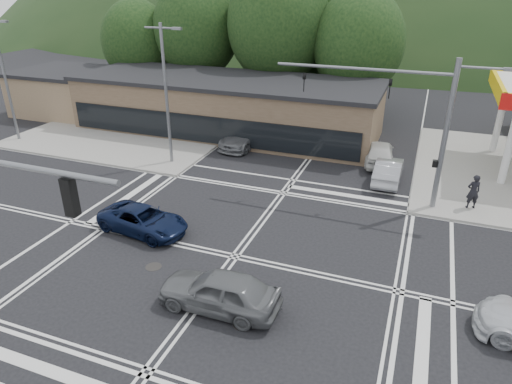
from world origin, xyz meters
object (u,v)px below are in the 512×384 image
(car_grey_center, at_px, (219,291))
(car_northbound, at_px, (246,136))
(car_queue_b, at_px, (379,152))
(car_queue_a, at_px, (388,170))
(pedestrian, at_px, (473,192))
(car_blue_west, at_px, (143,220))

(car_grey_center, relative_size, car_northbound, 0.86)
(car_grey_center, height_order, car_northbound, car_grey_center)
(car_grey_center, bearing_deg, car_queue_b, 167.39)
(car_queue_a, distance_m, pedestrian, 5.21)
(car_blue_west, bearing_deg, car_northbound, 7.50)
(car_blue_west, distance_m, pedestrian, 17.30)
(car_queue_a, bearing_deg, car_blue_west, 45.02)
(car_queue_a, distance_m, car_queue_b, 3.02)
(car_blue_west, xyz_separation_m, car_queue_b, (9.70, 13.50, 0.15))
(car_blue_west, xyz_separation_m, pedestrian, (15.22, 8.22, 0.47))
(car_grey_center, bearing_deg, car_blue_west, -124.00)
(car_blue_west, distance_m, car_queue_a, 15.01)
(car_blue_west, relative_size, car_northbound, 0.85)
(car_queue_a, bearing_deg, car_queue_b, -72.57)
(car_blue_west, distance_m, car_grey_center, 7.16)
(car_queue_b, height_order, car_northbound, car_queue_b)
(car_grey_center, relative_size, car_queue_a, 1.06)
(pedestrian, bearing_deg, car_queue_b, -64.07)
(car_northbound, height_order, pedestrian, pedestrian)
(car_blue_west, height_order, car_queue_a, car_queue_a)
(car_grey_center, xyz_separation_m, car_northbound, (-5.99, 17.57, -0.01))
(car_queue_a, relative_size, pedestrian, 2.29)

